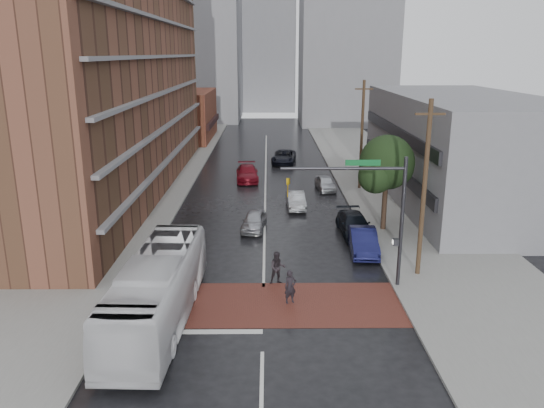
{
  "coord_description": "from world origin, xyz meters",
  "views": [
    {
      "loc": [
        0.26,
        -23.99,
        12.29
      ],
      "look_at": [
        0.49,
        6.77,
        3.5
      ],
      "focal_mm": 35.0,
      "sensor_mm": 36.0,
      "label": 1
    }
  ],
  "objects_px": {
    "pedestrian_b": "(278,268)",
    "transit_bus": "(158,290)",
    "suv_travel": "(284,157)",
    "car_parked_far": "(325,183)",
    "pedestrian_a": "(290,287)",
    "car_parked_near": "(363,241)",
    "car_travel_c": "(247,173)",
    "car_parked_mid": "(354,224)",
    "car_travel_b": "(296,200)",
    "car_travel_a": "(254,221)"
  },
  "relations": [
    {
      "from": "suv_travel",
      "to": "car_parked_far",
      "type": "relative_size",
      "value": 1.39
    },
    {
      "from": "transit_bus",
      "to": "car_travel_c",
      "type": "distance_m",
      "value": 29.02
    },
    {
      "from": "transit_bus",
      "to": "pedestrian_b",
      "type": "bearing_deg",
      "value": 38.81
    },
    {
      "from": "car_travel_c",
      "to": "suv_travel",
      "type": "relative_size",
      "value": 0.96
    },
    {
      "from": "car_travel_a",
      "to": "car_travel_c",
      "type": "xyz_separation_m",
      "value": [
        -1.07,
        15.32,
        0.1
      ]
    },
    {
      "from": "pedestrian_a",
      "to": "car_parked_near",
      "type": "xyz_separation_m",
      "value": [
        4.93,
        7.03,
        -0.11
      ]
    },
    {
      "from": "transit_bus",
      "to": "car_parked_far",
      "type": "height_order",
      "value": "transit_bus"
    },
    {
      "from": "transit_bus",
      "to": "pedestrian_b",
      "type": "relative_size",
      "value": 6.35
    },
    {
      "from": "pedestrian_b",
      "to": "suv_travel",
      "type": "bearing_deg",
      "value": 80.6
    },
    {
      "from": "car_travel_a",
      "to": "car_parked_mid",
      "type": "xyz_separation_m",
      "value": [
        7.05,
        -1.01,
        0.06
      ]
    },
    {
      "from": "pedestrian_b",
      "to": "car_travel_c",
      "type": "xyz_separation_m",
      "value": [
        -2.6,
        24.6,
        -0.17
      ]
    },
    {
      "from": "car_travel_a",
      "to": "car_travel_b",
      "type": "distance_m",
      "value": 6.36
    },
    {
      "from": "car_travel_a",
      "to": "car_parked_near",
      "type": "height_order",
      "value": "car_parked_near"
    },
    {
      "from": "pedestrian_b",
      "to": "suv_travel",
      "type": "height_order",
      "value": "pedestrian_b"
    },
    {
      "from": "suv_travel",
      "to": "pedestrian_a",
      "type": "bearing_deg",
      "value": -84.27
    },
    {
      "from": "pedestrian_a",
      "to": "car_travel_a",
      "type": "height_order",
      "value": "pedestrian_a"
    },
    {
      "from": "transit_bus",
      "to": "car_travel_b",
      "type": "relative_size",
      "value": 2.88
    },
    {
      "from": "pedestrian_a",
      "to": "car_parked_mid",
      "type": "bearing_deg",
      "value": 43.34
    },
    {
      "from": "car_parked_far",
      "to": "pedestrian_b",
      "type": "bearing_deg",
      "value": -108.3
    },
    {
      "from": "pedestrian_a",
      "to": "car_travel_b",
      "type": "height_order",
      "value": "pedestrian_a"
    },
    {
      "from": "pedestrian_b",
      "to": "transit_bus",
      "type": "bearing_deg",
      "value": -150.4
    },
    {
      "from": "car_travel_c",
      "to": "transit_bus",
      "type": "bearing_deg",
      "value": -99.85
    },
    {
      "from": "car_travel_a",
      "to": "car_parked_near",
      "type": "relative_size",
      "value": 0.83
    },
    {
      "from": "car_parked_near",
      "to": "pedestrian_b",
      "type": "bearing_deg",
      "value": -136.46
    },
    {
      "from": "pedestrian_a",
      "to": "transit_bus",
      "type": "bearing_deg",
      "value": 174.77
    },
    {
      "from": "car_travel_b",
      "to": "car_travel_c",
      "type": "height_order",
      "value": "car_travel_c"
    },
    {
      "from": "transit_bus",
      "to": "car_travel_c",
      "type": "bearing_deg",
      "value": 85.96
    },
    {
      "from": "car_travel_a",
      "to": "car_travel_b",
      "type": "relative_size",
      "value": 0.96
    },
    {
      "from": "suv_travel",
      "to": "car_parked_far",
      "type": "height_order",
      "value": "suv_travel"
    },
    {
      "from": "car_travel_c",
      "to": "car_parked_mid",
      "type": "xyz_separation_m",
      "value": [
        8.13,
        -16.33,
        -0.04
      ]
    },
    {
      "from": "transit_bus",
      "to": "pedestrian_b",
      "type": "xyz_separation_m",
      "value": [
        5.68,
        4.24,
        -0.71
      ]
    },
    {
      "from": "car_travel_c",
      "to": "car_parked_near",
      "type": "bearing_deg",
      "value": -71.57
    },
    {
      "from": "transit_bus",
      "to": "car_parked_mid",
      "type": "height_order",
      "value": "transit_bus"
    },
    {
      "from": "pedestrian_a",
      "to": "car_parked_near",
      "type": "bearing_deg",
      "value": 33.16
    },
    {
      "from": "pedestrian_b",
      "to": "car_travel_b",
      "type": "xyz_separation_m",
      "value": [
        1.76,
        14.73,
        -0.25
      ]
    },
    {
      "from": "pedestrian_a",
      "to": "car_travel_a",
      "type": "bearing_deg",
      "value": 78.52
    },
    {
      "from": "suv_travel",
      "to": "car_parked_far",
      "type": "xyz_separation_m",
      "value": [
        3.49,
        -12.54,
        -0.09
      ]
    },
    {
      "from": "car_travel_b",
      "to": "pedestrian_b",
      "type": "bearing_deg",
      "value": -99.29
    },
    {
      "from": "car_travel_b",
      "to": "car_parked_near",
      "type": "height_order",
      "value": "car_parked_near"
    },
    {
      "from": "car_travel_c",
      "to": "car_parked_far",
      "type": "relative_size",
      "value": 1.34
    },
    {
      "from": "car_travel_b",
      "to": "suv_travel",
      "type": "distance_m",
      "value": 18.51
    },
    {
      "from": "car_parked_mid",
      "to": "car_parked_far",
      "type": "xyz_separation_m",
      "value": [
        -0.73,
        12.43,
        -0.06
      ]
    },
    {
      "from": "pedestrian_a",
      "to": "pedestrian_b",
      "type": "distance_m",
      "value": 2.45
    },
    {
      "from": "car_travel_a",
      "to": "suv_travel",
      "type": "bearing_deg",
      "value": 90.23
    },
    {
      "from": "pedestrian_a",
      "to": "car_travel_a",
      "type": "distance_m",
      "value": 11.85
    },
    {
      "from": "car_travel_c",
      "to": "car_parked_far",
      "type": "xyz_separation_m",
      "value": [
        7.39,
        -3.9,
        -0.09
      ]
    },
    {
      "from": "pedestrian_b",
      "to": "car_parked_far",
      "type": "relative_size",
      "value": 0.47
    },
    {
      "from": "car_parked_near",
      "to": "car_parked_mid",
      "type": "bearing_deg",
      "value": 93.42
    },
    {
      "from": "car_parked_near",
      "to": "car_parked_far",
      "type": "distance_m",
      "value": 16.06
    },
    {
      "from": "car_travel_b",
      "to": "suv_travel",
      "type": "bearing_deg",
      "value": 88.88
    }
  ]
}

